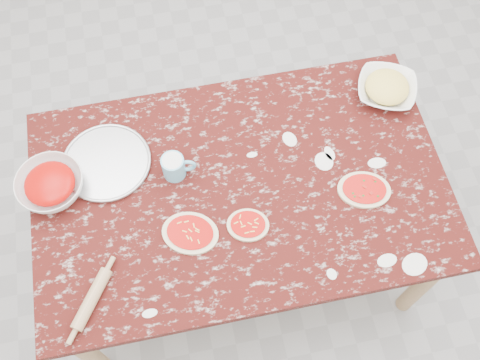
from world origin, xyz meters
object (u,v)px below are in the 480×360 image
object	(u,v)px
sauce_bowl	(51,185)
cheese_bowl	(386,89)
pizza_tray	(107,163)
rolling_pin	(92,299)
flour_mug	(175,167)
worktable	(240,195)

from	to	relation	value
sauce_bowl	cheese_bowl	size ratio (longest dim) A/B	1.05
pizza_tray	rolling_pin	size ratio (longest dim) A/B	1.53
rolling_pin	sauce_bowl	bearing A→B (deg)	103.56
rolling_pin	pizza_tray	bearing A→B (deg)	79.51
flour_mug	rolling_pin	distance (m)	0.57
worktable	pizza_tray	distance (m)	0.54
flour_mug	rolling_pin	size ratio (longest dim) A/B	0.59
worktable	flour_mug	size ratio (longest dim) A/B	12.07
worktable	rolling_pin	bearing A→B (deg)	-150.46
cheese_bowl	rolling_pin	bearing A→B (deg)	-153.43
worktable	cheese_bowl	xyz separation A→B (m)	(0.69, 0.30, 0.11)
worktable	sauce_bowl	xyz separation A→B (m)	(-0.71, 0.13, 0.12)
worktable	cheese_bowl	world-z (taller)	cheese_bowl
sauce_bowl	pizza_tray	bearing A→B (deg)	19.46
rolling_pin	cheese_bowl	bearing A→B (deg)	26.57
worktable	rolling_pin	size ratio (longest dim) A/B	7.13
cheese_bowl	flour_mug	bearing A→B (deg)	-167.86
flour_mug	rolling_pin	world-z (taller)	flour_mug
cheese_bowl	rolling_pin	world-z (taller)	cheese_bowl
cheese_bowl	flour_mug	distance (m)	0.94
sauce_bowl	cheese_bowl	world-z (taller)	sauce_bowl
sauce_bowl	rolling_pin	xyz separation A→B (m)	(0.11, -0.46, -0.02)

